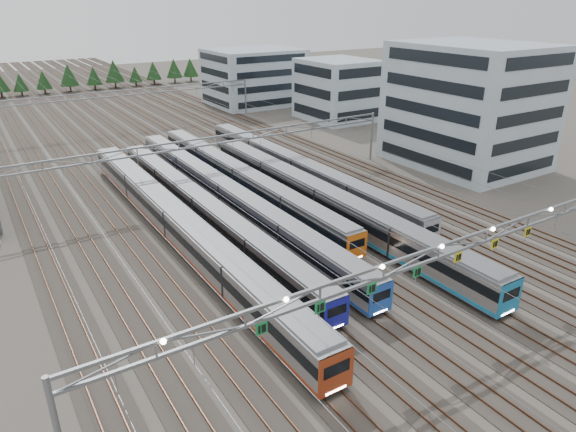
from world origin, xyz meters
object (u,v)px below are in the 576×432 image
train_d (241,178)px  gantry_mid (218,146)px  gantry_far (125,97)px  depot_bldg_mid (338,90)px  train_b (202,208)px  train_a (177,224)px  train_e (324,201)px  gantry_near (439,255)px  depot_bldg_south (469,106)px  train_c (228,195)px  depot_bldg_north (254,77)px  train_f (299,169)px

train_d → gantry_mid: gantry_mid is taller
train_d → gantry_far: (-2.25, 47.25, 4.42)m
train_d → depot_bldg_mid: bearing=37.4°
train_b → gantry_far: 55.11m
train_a → gantry_mid: gantry_mid is taller
train_e → depot_bldg_mid: (35.76, 44.36, 4.38)m
gantry_near → gantry_mid: bearing=89.9°
train_b → train_d: 11.57m
train_e → gantry_far: 61.33m
train_d → train_e: train_e is taller
train_d → gantry_far: size_ratio=0.91×
train_a → train_b: bearing=36.3°
train_d → gantry_mid: 5.44m
gantry_near → depot_bldg_south: 49.86m
train_d → depot_bldg_south: (37.12, -7.43, 7.56)m
train_a → depot_bldg_mid: depot_bldg_mid is taller
train_b → depot_bldg_mid: 62.43m
train_b → depot_bldg_mid: size_ratio=3.36×
train_b → gantry_near: size_ratio=0.95×
train_d → depot_bldg_south: bearing=-11.3°
train_c → gantry_mid: size_ratio=1.04×
gantry_near → gantry_mid: 40.12m
train_e → depot_bldg_north: (28.59, 69.86, 4.68)m
train_b → train_c: bearing=26.8°
train_a → gantry_near: gantry_near is taller
gantry_near → train_e: bearing=74.4°
gantry_far → train_a: bearing=-101.0°
depot_bldg_mid → gantry_far: bearing=158.8°
depot_bldg_mid → train_f: bearing=-134.4°
depot_bldg_mid → depot_bldg_north: size_ratio=0.73×
train_e → gantry_far: gantry_far is taller
train_e → depot_bldg_north: 75.63m
train_a → gantry_far: gantry_far is taller
train_a → train_d: 17.15m
train_c → train_d: 6.72m
train_e → train_f: size_ratio=1.02×
train_a → train_f: 24.42m
train_c → depot_bldg_south: bearing=-3.4°
train_e → gantry_mid: (-6.75, 15.81, 4.25)m
train_e → depot_bldg_south: depot_bldg_south is taller
train_a → gantry_mid: 17.57m
train_a → depot_bldg_mid: (53.76, 41.37, 4.35)m
gantry_mid → gantry_far: 45.00m
gantry_mid → train_d: bearing=-45.0°
train_a → train_e: train_a is taller
train_b → depot_bldg_mid: depot_bldg_mid is taller
train_c → gantry_near: gantry_near is taller
gantry_far → depot_bldg_north: bearing=14.4°
train_f → depot_bldg_mid: depot_bldg_mid is taller
depot_bldg_north → train_a: bearing=-124.9°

